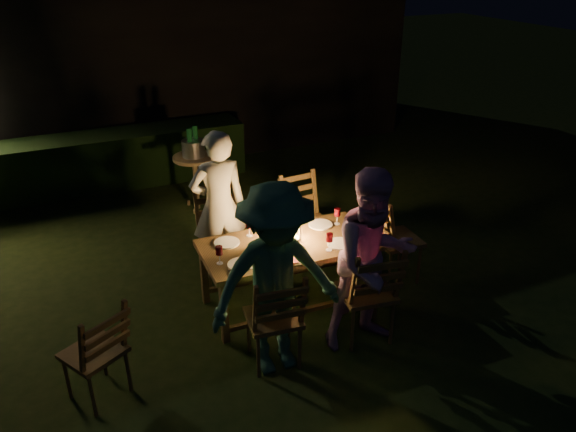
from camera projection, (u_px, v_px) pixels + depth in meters
name	position (u px, v px, depth m)	size (l,w,h in m)	color
garden_envelope	(102.00, 51.00, 9.94)	(40.00, 40.00, 3.20)	black
dining_table	(288.00, 249.00, 5.45)	(1.71, 0.89, 0.70)	#443016
chair_near_left	(274.00, 334.00, 4.80)	(0.50, 0.53, 0.99)	#443016
chair_near_right	(366.00, 308.00, 5.10)	(0.54, 0.57, 1.04)	#443016
chair_far_left	(222.00, 249.00, 6.07)	(0.51, 0.55, 1.06)	#443016
chair_far_right	(306.00, 234.00, 6.42)	(0.49, 0.52, 1.02)	#443016
chair_end	(394.00, 253.00, 6.01)	(0.53, 0.50, 1.05)	#443016
chair_spare	(98.00, 368.00, 4.43)	(0.58, 0.59, 0.94)	#443016
person_house_side	(219.00, 206.00, 5.89)	(0.60, 0.39, 1.64)	beige
person_opp_right	(373.00, 261.00, 4.83)	(0.82, 0.64, 1.68)	#B37BAC
person_opp_left	(276.00, 281.00, 4.51)	(1.10, 0.63, 1.71)	#306047
lantern	(291.00, 225.00, 5.41)	(0.16, 0.16, 0.35)	white
plate_far_left	(227.00, 243.00, 5.41)	(0.25, 0.25, 0.01)	white
plate_near_left	(241.00, 264.00, 5.04)	(0.25, 0.25, 0.01)	white
plate_far_right	(320.00, 225.00, 5.75)	(0.25, 0.25, 0.01)	white
plate_near_right	(340.00, 244.00, 5.39)	(0.25, 0.25, 0.01)	white
wineglass_a	(249.00, 228.00, 5.51)	(0.06, 0.06, 0.18)	#59070F
wineglass_b	(219.00, 255.00, 5.03)	(0.06, 0.06, 0.18)	#59070F
wineglass_c	(329.00, 242.00, 5.25)	(0.06, 0.06, 0.18)	#59070F
wineglass_d	(337.00, 216.00, 5.74)	(0.06, 0.06, 0.18)	#59070F
wineglass_e	(291.00, 251.00, 5.09)	(0.06, 0.06, 0.18)	silver
bottle_table	(264.00, 235.00, 5.27)	(0.07, 0.07, 0.28)	#0F471E
napkin_left	(287.00, 261.00, 5.10)	(0.18, 0.14, 0.01)	red
napkin_right	(353.00, 246.00, 5.36)	(0.18, 0.14, 0.01)	red
phone	(237.00, 271.00, 4.95)	(0.14, 0.07, 0.01)	black
side_table	(194.00, 162.00, 7.48)	(0.57, 0.57, 0.76)	olive
ice_bucket	(193.00, 148.00, 7.39)	(0.30, 0.30, 0.22)	#A5A8AD
bottle_bucket_a	(190.00, 146.00, 7.31)	(0.07, 0.07, 0.32)	#0F471E
bottle_bucket_b	(196.00, 143.00, 7.42)	(0.07, 0.07, 0.32)	#0F471E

